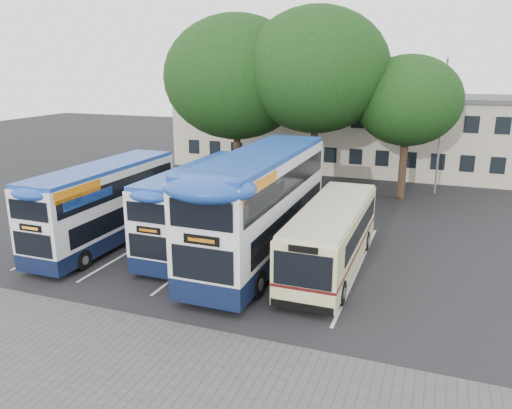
{
  "coord_description": "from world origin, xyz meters",
  "views": [
    {
      "loc": [
        6.14,
        -15.44,
        8.53
      ],
      "look_at": [
        -1.51,
        5.0,
        2.42
      ],
      "focal_mm": 35.0,
      "sensor_mm": 36.0,
      "label": 1
    }
  ],
  "objects_px": {
    "tree_left": "(236,78)",
    "bus_dd_mid": "(202,203)",
    "lamp_post": "(442,119)",
    "bus_single": "(332,233)",
    "bus_dd_right": "(261,201)",
    "bus_dd_left": "(105,201)",
    "tree_mid": "(316,70)",
    "tree_right": "(408,101)"
  },
  "relations": [
    {
      "from": "tree_left",
      "to": "bus_single",
      "type": "height_order",
      "value": "tree_left"
    },
    {
      "from": "tree_left",
      "to": "bus_dd_left",
      "type": "bearing_deg",
      "value": -95.32
    },
    {
      "from": "bus_dd_mid",
      "to": "tree_right",
      "type": "bearing_deg",
      "value": 57.1
    },
    {
      "from": "lamp_post",
      "to": "tree_mid",
      "type": "xyz_separation_m",
      "value": [
        -7.87,
        -2.87,
        3.12
      ]
    },
    {
      "from": "tree_mid",
      "to": "lamp_post",
      "type": "bearing_deg",
      "value": 20.02
    },
    {
      "from": "lamp_post",
      "to": "bus_dd_left",
      "type": "height_order",
      "value": "lamp_post"
    },
    {
      "from": "bus_dd_right",
      "to": "tree_left",
      "type": "bearing_deg",
      "value": 116.9
    },
    {
      "from": "bus_dd_left",
      "to": "bus_dd_right",
      "type": "relative_size",
      "value": 0.81
    },
    {
      "from": "tree_mid",
      "to": "bus_dd_right",
      "type": "height_order",
      "value": "tree_mid"
    },
    {
      "from": "tree_left",
      "to": "bus_dd_left",
      "type": "xyz_separation_m",
      "value": [
        -1.27,
        -13.59,
        -5.53
      ]
    },
    {
      "from": "lamp_post",
      "to": "tree_mid",
      "type": "relative_size",
      "value": 0.74
    },
    {
      "from": "tree_left",
      "to": "tree_mid",
      "type": "relative_size",
      "value": 0.98
    },
    {
      "from": "bus_dd_left",
      "to": "bus_dd_mid",
      "type": "xyz_separation_m",
      "value": [
        4.52,
        1.41,
        -0.02
      ]
    },
    {
      "from": "lamp_post",
      "to": "tree_left",
      "type": "distance_m",
      "value": 14.09
    },
    {
      "from": "tree_right",
      "to": "bus_dd_right",
      "type": "bearing_deg",
      "value": -110.82
    },
    {
      "from": "tree_left",
      "to": "bus_dd_left",
      "type": "distance_m",
      "value": 14.72
    },
    {
      "from": "tree_left",
      "to": "bus_dd_right",
      "type": "distance_m",
      "value": 15.11
    },
    {
      "from": "lamp_post",
      "to": "tree_mid",
      "type": "height_order",
      "value": "tree_mid"
    },
    {
      "from": "lamp_post",
      "to": "bus_dd_right",
      "type": "height_order",
      "value": "lamp_post"
    },
    {
      "from": "lamp_post",
      "to": "bus_dd_left",
      "type": "distance_m",
      "value": 22.15
    },
    {
      "from": "tree_left",
      "to": "tree_mid",
      "type": "height_order",
      "value": "tree_mid"
    },
    {
      "from": "lamp_post",
      "to": "tree_left",
      "type": "relative_size",
      "value": 0.76
    },
    {
      "from": "bus_dd_mid",
      "to": "lamp_post",
      "type": "bearing_deg",
      "value": 54.92
    },
    {
      "from": "bus_dd_right",
      "to": "bus_dd_left",
      "type": "bearing_deg",
      "value": -173.54
    },
    {
      "from": "lamp_post",
      "to": "bus_single",
      "type": "bearing_deg",
      "value": -104.22
    },
    {
      "from": "lamp_post",
      "to": "tree_left",
      "type": "bearing_deg",
      "value": -169.32
    },
    {
      "from": "bus_single",
      "to": "tree_left",
      "type": "bearing_deg",
      "value": 127.28
    },
    {
      "from": "bus_dd_left",
      "to": "bus_dd_mid",
      "type": "bearing_deg",
      "value": 17.33
    },
    {
      "from": "tree_left",
      "to": "bus_dd_mid",
      "type": "height_order",
      "value": "tree_left"
    },
    {
      "from": "lamp_post",
      "to": "tree_right",
      "type": "bearing_deg",
      "value": -136.56
    },
    {
      "from": "lamp_post",
      "to": "bus_single",
      "type": "height_order",
      "value": "lamp_post"
    },
    {
      "from": "tree_left",
      "to": "tree_right",
      "type": "height_order",
      "value": "tree_left"
    },
    {
      "from": "bus_dd_mid",
      "to": "bus_dd_left",
      "type": "bearing_deg",
      "value": -162.67
    },
    {
      "from": "bus_dd_mid",
      "to": "bus_single",
      "type": "height_order",
      "value": "bus_dd_mid"
    },
    {
      "from": "tree_left",
      "to": "tree_right",
      "type": "relative_size",
      "value": 1.3
    },
    {
      "from": "lamp_post",
      "to": "bus_dd_left",
      "type": "relative_size",
      "value": 0.96
    },
    {
      "from": "bus_dd_right",
      "to": "bus_single",
      "type": "relative_size",
      "value": 1.24
    },
    {
      "from": "bus_single",
      "to": "tree_right",
      "type": "bearing_deg",
      "value": 82.39
    },
    {
      "from": "tree_mid",
      "to": "bus_dd_left",
      "type": "relative_size",
      "value": 1.29
    },
    {
      "from": "tree_mid",
      "to": "bus_single",
      "type": "distance_m",
      "value": 14.66
    },
    {
      "from": "tree_mid",
      "to": "bus_dd_mid",
      "type": "distance_m",
      "value": 13.56
    },
    {
      "from": "lamp_post",
      "to": "tree_right",
      "type": "xyz_separation_m",
      "value": [
        -2.1,
        -1.99,
        1.27
      ]
    }
  ]
}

